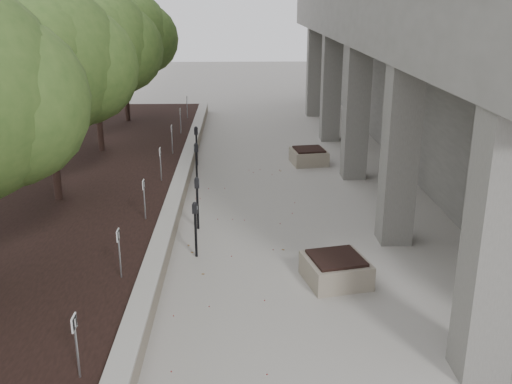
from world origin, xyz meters
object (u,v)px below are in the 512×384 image
object	(u,v)px
parking_meter_3	(197,203)
parking_meter_4	(197,164)
planter_back	(309,156)
crabapple_tree_5	(123,54)
crabapple_tree_3	(47,93)
parking_meter_5	(196,146)
parking_meter_2	(196,230)
crabapple_tree_4	(95,69)
planter_front	(336,269)

from	to	relation	value
parking_meter_3	parking_meter_4	size ratio (longest dim) A/B	1.00
parking_meter_3	planter_back	bearing A→B (deg)	59.04
crabapple_tree_5	crabapple_tree_3	bearing A→B (deg)	-90.00
parking_meter_3	parking_meter_5	world-z (taller)	parking_meter_5
parking_meter_2	crabapple_tree_4	bearing A→B (deg)	128.22
crabapple_tree_4	crabapple_tree_5	distance (m)	5.00
parking_meter_4	crabapple_tree_5	bearing A→B (deg)	96.84
crabapple_tree_5	parking_meter_3	size ratio (longest dim) A/B	4.14
parking_meter_4	planter_front	xyz separation A→B (m)	(3.14, -6.25, -0.39)
crabapple_tree_5	parking_meter_4	world-z (taller)	crabapple_tree_5
crabapple_tree_4	parking_meter_3	distance (m)	7.57
crabapple_tree_4	planter_front	world-z (taller)	crabapple_tree_4
parking_meter_4	planter_back	distance (m)	4.31
crabapple_tree_3	planter_front	distance (m)	8.19
crabapple_tree_4	parking_meter_5	bearing A→B (deg)	-9.38
crabapple_tree_3	parking_meter_4	size ratio (longest dim) A/B	4.13
crabapple_tree_5	parking_meter_2	xyz separation A→B (m)	(3.72, -12.76, -2.49)
crabapple_tree_4	planter_back	xyz separation A→B (m)	(7.00, -0.43, -2.86)
parking_meter_2	planter_front	size ratio (longest dim) A/B	1.09
crabapple_tree_4	parking_meter_3	xyz separation A→B (m)	(3.65, -6.16, -2.46)
crabapple_tree_4	parking_meter_3	size ratio (longest dim) A/B	4.14
crabapple_tree_5	parking_meter_4	distance (m)	8.82
crabapple_tree_3	parking_meter_4	world-z (taller)	crabapple_tree_3
parking_meter_3	parking_meter_4	bearing A→B (deg)	93.59
parking_meter_2	parking_meter_5	xyz separation A→B (m)	(-0.47, 7.22, 0.03)
parking_meter_5	crabapple_tree_5	bearing A→B (deg)	130.87
crabapple_tree_4	parking_meter_4	size ratio (longest dim) A/B	4.13
planter_front	parking_meter_4	bearing A→B (deg)	116.70
parking_meter_4	parking_meter_3	bearing A→B (deg)	-102.59
crabapple_tree_3	planter_back	size ratio (longest dim) A/B	4.84
planter_front	crabapple_tree_5	bearing A→B (deg)	115.03
crabapple_tree_4	planter_front	bearing A→B (deg)	-54.01
crabapple_tree_5	parking_meter_4	bearing A→B (deg)	-66.34
parking_meter_5	parking_meter_2	bearing A→B (deg)	-75.85
crabapple_tree_3	planter_front	world-z (taller)	crabapple_tree_3
crabapple_tree_3	parking_meter_2	size ratio (longest dim) A/B	4.33
crabapple_tree_5	parking_meter_2	distance (m)	13.52
planter_front	parking_meter_3	bearing A→B (deg)	135.41
parking_meter_5	parking_meter_4	bearing A→B (deg)	-75.68
planter_front	parking_meter_5	bearing A→B (deg)	111.24
parking_meter_5	planter_front	world-z (taller)	parking_meter_5
parking_meter_4	planter_front	distance (m)	7.01
parking_meter_2	planter_front	distance (m)	3.11
parking_meter_3	planter_front	world-z (taller)	parking_meter_3
crabapple_tree_5	parking_meter_3	world-z (taller)	crabapple_tree_5
parking_meter_2	parking_meter_4	bearing A→B (deg)	106.23
crabapple_tree_4	parking_meter_5	size ratio (longest dim) A/B	4.10
parking_meter_2	crabapple_tree_5	bearing A→B (deg)	118.86
planter_back	crabapple_tree_3	bearing A→B (deg)	-146.88
crabapple_tree_4	parking_meter_5	world-z (taller)	crabapple_tree_4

